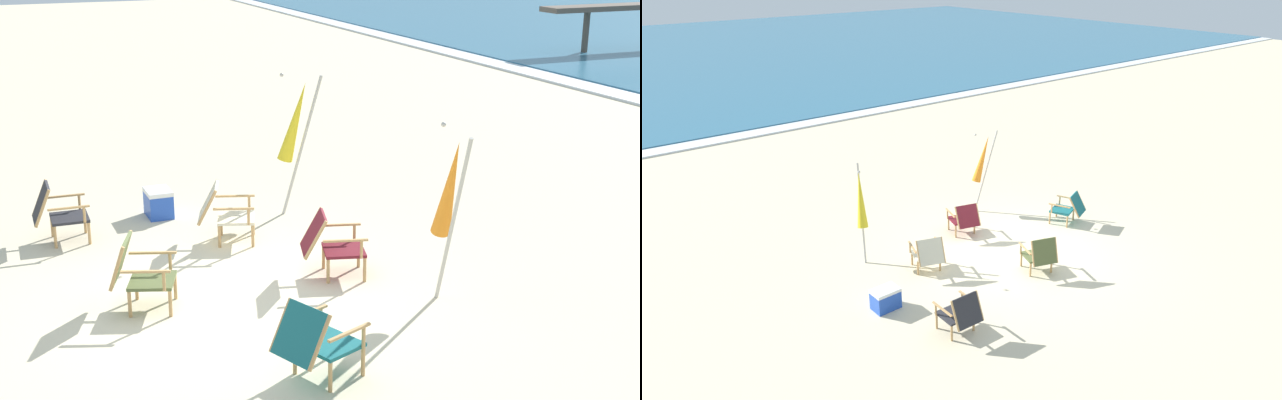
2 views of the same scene
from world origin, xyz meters
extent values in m
plane|color=beige|center=(0.00, 0.00, 0.00)|extent=(80.00, 80.00, 0.00)
cube|color=beige|center=(-1.92, 0.71, 0.32)|extent=(0.65, 0.62, 0.04)
cube|color=beige|center=(-2.04, 0.37, 0.55)|extent=(0.56, 0.42, 0.48)
cylinder|color=tan|center=(-2.07, 0.99, 0.16)|extent=(0.04, 0.04, 0.32)
cylinder|color=tan|center=(-1.63, 0.84, 0.16)|extent=(0.04, 0.04, 0.32)
cylinder|color=tan|center=(-2.21, 0.58, 0.16)|extent=(0.04, 0.04, 0.32)
cylinder|color=tan|center=(-1.77, 0.43, 0.16)|extent=(0.04, 0.04, 0.32)
cube|color=tan|center=(-2.19, 0.78, 0.54)|extent=(0.21, 0.51, 0.02)
cylinder|color=tan|center=(-2.13, 0.96, 0.43)|extent=(0.04, 0.04, 0.22)
cube|color=tan|center=(-1.66, 0.60, 0.54)|extent=(0.21, 0.51, 0.02)
cylinder|color=tan|center=(-1.60, 0.78, 0.43)|extent=(0.04, 0.04, 0.22)
cylinder|color=tan|center=(-2.28, 0.45, 0.55)|extent=(0.13, 0.27, 0.48)
cylinder|color=tan|center=(-1.80, 0.29, 0.55)|extent=(0.13, 0.27, 0.48)
cube|color=#196066|center=(1.91, 0.39, 0.32)|extent=(0.66, 0.64, 0.04)
cube|color=#196066|center=(2.05, 0.05, 0.55)|extent=(0.57, 0.45, 0.47)
cylinder|color=tan|center=(1.61, 0.50, 0.16)|extent=(0.04, 0.04, 0.32)
cylinder|color=tan|center=(2.05, 0.68, 0.16)|extent=(0.04, 0.04, 0.32)
cylinder|color=tan|center=(1.77, 0.10, 0.16)|extent=(0.04, 0.04, 0.32)
cylinder|color=tan|center=(2.21, 0.27, 0.16)|extent=(0.04, 0.04, 0.32)
cube|color=tan|center=(1.66, 0.27, 0.54)|extent=(0.23, 0.50, 0.02)
cylinder|color=tan|center=(1.59, 0.44, 0.43)|extent=(0.04, 0.04, 0.22)
cube|color=tan|center=(2.18, 0.47, 0.54)|extent=(0.23, 0.50, 0.02)
cylinder|color=tan|center=(2.11, 0.65, 0.43)|extent=(0.04, 0.04, 0.22)
cylinder|color=tan|center=(1.81, -0.05, 0.55)|extent=(0.14, 0.29, 0.47)
cylinder|color=tan|center=(2.28, 0.14, 0.55)|extent=(0.14, 0.29, 0.47)
cube|color=#28282D|center=(-2.80, -1.32, 0.32)|extent=(0.54, 0.50, 0.04)
cube|color=#28282D|center=(-2.81, -1.66, 0.56)|extent=(0.50, 0.25, 0.49)
cylinder|color=tan|center=(-3.02, -1.09, 0.16)|extent=(0.04, 0.04, 0.32)
cylinder|color=tan|center=(-2.56, -1.11, 0.16)|extent=(0.04, 0.04, 0.32)
cylinder|color=tan|center=(-3.04, -1.53, 0.16)|extent=(0.04, 0.04, 0.32)
cylinder|color=tan|center=(-2.57, -1.54, 0.16)|extent=(0.04, 0.04, 0.32)
cube|color=tan|center=(-3.08, -1.33, 0.54)|extent=(0.05, 0.53, 0.02)
cylinder|color=tan|center=(-3.07, -1.14, 0.43)|extent=(0.04, 0.04, 0.22)
cube|color=tan|center=(-2.52, -1.35, 0.54)|extent=(0.05, 0.53, 0.02)
cylinder|color=tan|center=(-2.51, -1.16, 0.43)|extent=(0.04, 0.04, 0.22)
cylinder|color=tan|center=(-3.07, -1.65, 0.56)|extent=(0.05, 0.24, 0.49)
cylinder|color=tan|center=(-2.56, -1.67, 0.56)|extent=(0.05, 0.24, 0.49)
cube|color=maroon|center=(-0.29, 1.53, 0.32)|extent=(0.63, 0.61, 0.04)
cube|color=maroon|center=(-0.39, 1.18, 0.55)|extent=(0.55, 0.41, 0.47)
cylinder|color=tan|center=(-0.45, 1.80, 0.16)|extent=(0.04, 0.04, 0.32)
cylinder|color=tan|center=(0.00, 1.67, 0.16)|extent=(0.04, 0.04, 0.32)
cylinder|color=tan|center=(-0.57, 1.39, 0.16)|extent=(0.04, 0.04, 0.32)
cylinder|color=tan|center=(-0.12, 1.26, 0.16)|extent=(0.04, 0.04, 0.32)
cube|color=tan|center=(-0.56, 1.59, 0.54)|extent=(0.18, 0.52, 0.02)
cylinder|color=tan|center=(-0.51, 1.77, 0.43)|extent=(0.04, 0.04, 0.22)
cube|color=tan|center=(-0.02, 1.43, 0.54)|extent=(0.18, 0.52, 0.02)
cylinder|color=tan|center=(0.03, 1.61, 0.43)|extent=(0.04, 0.04, 0.22)
cylinder|color=tan|center=(-0.63, 1.25, 0.55)|extent=(0.12, 0.28, 0.48)
cylinder|color=tan|center=(-0.15, 1.11, 0.55)|extent=(0.12, 0.28, 0.48)
cube|color=#515B33|center=(-0.23, -0.79, 0.32)|extent=(0.65, 0.63, 0.04)
cube|color=#515B33|center=(-0.34, -1.09, 0.57)|extent=(0.53, 0.36, 0.50)
cylinder|color=tan|center=(-0.37, -0.50, 0.16)|extent=(0.04, 0.04, 0.32)
cylinder|color=tan|center=(0.07, -0.67, 0.16)|extent=(0.04, 0.04, 0.32)
cylinder|color=tan|center=(-0.52, -0.91, 0.16)|extent=(0.04, 0.04, 0.32)
cylinder|color=tan|center=(-0.08, -1.07, 0.16)|extent=(0.04, 0.04, 0.32)
cube|color=tan|center=(-0.50, -0.71, 0.54)|extent=(0.22, 0.51, 0.02)
cylinder|color=tan|center=(-0.43, -0.53, 0.43)|extent=(0.04, 0.04, 0.22)
cube|color=tan|center=(0.03, -0.90, 0.54)|extent=(0.22, 0.51, 0.02)
cylinder|color=tan|center=(0.10, -0.73, 0.43)|extent=(0.04, 0.04, 0.22)
cylinder|color=tan|center=(-0.58, -1.00, 0.57)|extent=(0.11, 0.20, 0.51)
cylinder|color=tan|center=(-0.10, -1.18, 0.57)|extent=(0.11, 0.20, 0.51)
cylinder|color=#B7B2A8|center=(1.05, 2.19, 1.00)|extent=(0.70, 0.11, 2.01)
cone|color=orange|center=(0.94, 2.20, 1.35)|extent=(0.59, 0.27, 1.17)
sphere|color=#B7B2A8|center=(0.73, 2.22, 1.99)|extent=(0.06, 0.06, 0.06)
cylinder|color=#B7B2A8|center=(-2.65, 1.93, 1.01)|extent=(0.31, 0.55, 2.04)
cone|color=yellow|center=(-2.69, 1.85, 1.37)|extent=(0.43, 0.56, 1.17)
sphere|color=#B7B2A8|center=(-2.77, 1.69, 2.03)|extent=(0.06, 0.06, 0.06)
cube|color=blue|center=(-3.36, -0.01, 0.17)|extent=(0.48, 0.34, 0.34)
cube|color=white|center=(-3.36, -0.01, 0.37)|extent=(0.49, 0.35, 0.06)
cylinder|color=brown|center=(-14.13, 16.13, 0.73)|extent=(0.20, 0.20, 1.46)
camera|label=1|loc=(8.77, -2.58, 4.06)|focal=50.00mm
camera|label=2|loc=(-7.93, -7.65, 5.91)|focal=32.00mm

